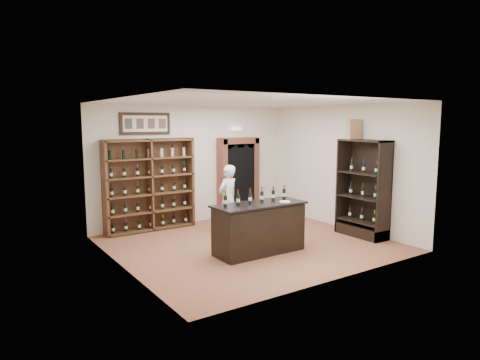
{
  "coord_description": "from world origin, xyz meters",
  "views": [
    {
      "loc": [
        -5.13,
        -7.26,
        2.6
      ],
      "look_at": [
        -0.05,
        0.3,
        1.35
      ],
      "focal_mm": 32.0,
      "sensor_mm": 36.0,
      "label": 1
    }
  ],
  "objects_px": {
    "tasting_counter": "(259,228)",
    "shopkeeper": "(228,199)",
    "wine_crate": "(354,129)",
    "side_cabinet": "(363,203)",
    "wine_shelf": "(149,185)",
    "counter_bottle_0": "(225,201)"
  },
  "relations": [
    {
      "from": "counter_bottle_0",
      "to": "shopkeeper",
      "type": "height_order",
      "value": "shopkeeper"
    },
    {
      "from": "wine_shelf",
      "to": "side_cabinet",
      "type": "xyz_separation_m",
      "value": [
        3.82,
        -3.23,
        -0.35
      ]
    },
    {
      "from": "counter_bottle_0",
      "to": "side_cabinet",
      "type": "height_order",
      "value": "side_cabinet"
    },
    {
      "from": "side_cabinet",
      "to": "shopkeeper",
      "type": "height_order",
      "value": "side_cabinet"
    },
    {
      "from": "tasting_counter",
      "to": "shopkeeper",
      "type": "height_order",
      "value": "shopkeeper"
    },
    {
      "from": "tasting_counter",
      "to": "side_cabinet",
      "type": "xyz_separation_m",
      "value": [
        2.72,
        -0.3,
        0.26
      ]
    },
    {
      "from": "shopkeeper",
      "to": "wine_crate",
      "type": "distance_m",
      "value": 3.32
    },
    {
      "from": "counter_bottle_0",
      "to": "wine_crate",
      "type": "bearing_deg",
      "value": -0.91
    },
    {
      "from": "wine_shelf",
      "to": "shopkeeper",
      "type": "distance_m",
      "value": 1.92
    },
    {
      "from": "wine_shelf",
      "to": "wine_crate",
      "type": "bearing_deg",
      "value": -37.07
    },
    {
      "from": "tasting_counter",
      "to": "counter_bottle_0",
      "type": "distance_m",
      "value": 0.95
    },
    {
      "from": "tasting_counter",
      "to": "shopkeeper",
      "type": "bearing_deg",
      "value": 78.34
    },
    {
      "from": "tasting_counter",
      "to": "side_cabinet",
      "type": "bearing_deg",
      "value": -6.28
    },
    {
      "from": "tasting_counter",
      "to": "side_cabinet",
      "type": "distance_m",
      "value": 2.75
    },
    {
      "from": "tasting_counter",
      "to": "wine_crate",
      "type": "relative_size",
      "value": 4.1
    },
    {
      "from": "shopkeeper",
      "to": "wine_crate",
      "type": "height_order",
      "value": "wine_crate"
    },
    {
      "from": "wine_shelf",
      "to": "wine_crate",
      "type": "xyz_separation_m",
      "value": [
        3.82,
        -2.88,
        1.33
      ]
    },
    {
      "from": "counter_bottle_0",
      "to": "shopkeeper",
      "type": "distance_m",
      "value": 1.96
    },
    {
      "from": "wine_crate",
      "to": "side_cabinet",
      "type": "bearing_deg",
      "value": -78.64
    },
    {
      "from": "wine_shelf",
      "to": "counter_bottle_0",
      "type": "relative_size",
      "value": 7.33
    },
    {
      "from": "tasting_counter",
      "to": "counter_bottle_0",
      "type": "height_order",
      "value": "counter_bottle_0"
    },
    {
      "from": "wine_shelf",
      "to": "wine_crate",
      "type": "height_order",
      "value": "wine_crate"
    }
  ]
}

